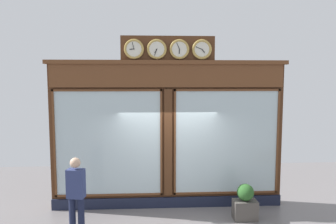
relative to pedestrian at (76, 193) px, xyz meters
name	(u,v)px	position (x,y,z in m)	size (l,w,h in m)	color
shop_facade	(168,133)	(-2.04, -1.49, 1.02)	(6.08, 0.42, 4.41)	#4C2B16
pedestrian	(76,193)	(0.00, 0.00, 0.00)	(0.40, 0.28, 1.69)	#191E38
planter_box	(245,210)	(-3.83, -0.54, -0.70)	(0.56, 0.36, 0.46)	#4C4742
planter_shrub	(245,192)	(-3.83, -0.54, -0.27)	(0.40, 0.40, 0.40)	#285623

